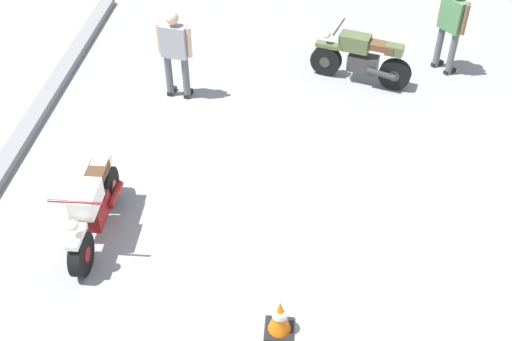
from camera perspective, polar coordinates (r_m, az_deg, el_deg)
ground_plane at (r=8.95m, az=3.11°, el=-4.72°), size 40.00×40.00×0.00m
motorcycle_cream_vintage at (r=8.72m, az=-14.87°, el=-3.38°), size 1.95×0.70×1.07m
motorcycle_olive_vintage at (r=11.92m, az=9.79°, el=10.21°), size 0.92×1.91×1.07m
person_in_green_shirt at (r=12.43m, az=17.74°, el=12.95°), size 0.59×0.52×1.76m
person_in_gray_shirt at (r=11.15m, az=-7.55°, el=11.07°), size 0.38×0.66×1.68m
traffic_cone at (r=7.50m, az=2.23°, el=-13.44°), size 0.36×0.36×0.53m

